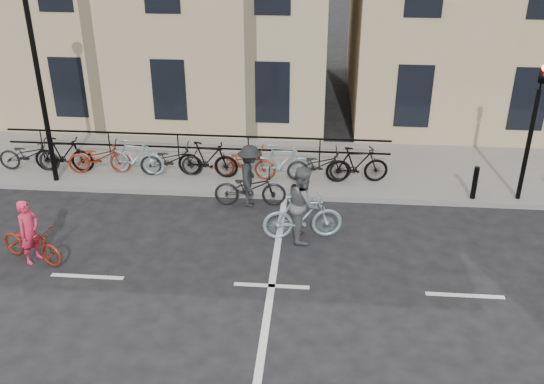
# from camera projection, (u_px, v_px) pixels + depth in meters

# --- Properties ---
(ground) EXTENTS (120.00, 120.00, 0.00)m
(ground) POSITION_uv_depth(u_px,v_px,m) (272.00, 286.00, 12.77)
(ground) COLOR black
(ground) RESTS_ON ground
(sidewalk) EXTENTS (46.00, 4.00, 0.15)m
(sidewalk) POSITION_uv_depth(u_px,v_px,m) (158.00, 163.00, 18.40)
(sidewalk) COLOR slate
(sidewalk) RESTS_ON ground
(traffic_light) EXTENTS (0.18, 0.30, 3.90)m
(traffic_light) POSITION_uv_depth(u_px,v_px,m) (534.00, 116.00, 15.08)
(traffic_light) COLOR black
(traffic_light) RESTS_ON sidewalk
(lamp_post) EXTENTS (0.36, 0.36, 5.28)m
(lamp_post) POSITION_uv_depth(u_px,v_px,m) (36.00, 63.00, 15.65)
(lamp_post) COLOR black
(lamp_post) RESTS_ON sidewalk
(bollard_east) EXTENTS (0.14, 0.14, 0.90)m
(bollard_east) POSITION_uv_depth(u_px,v_px,m) (475.00, 183.00, 15.91)
(bollard_east) COLOR black
(bollard_east) RESTS_ON sidewalk
(parked_bikes) EXTENTS (11.45, 1.23, 1.05)m
(parked_bikes) POSITION_uv_depth(u_px,v_px,m) (188.00, 159.00, 17.20)
(parked_bikes) COLOR black
(parked_bikes) RESTS_ON sidewalk
(cyclist_pink) EXTENTS (1.78, 1.13, 1.49)m
(cyclist_pink) POSITION_uv_depth(u_px,v_px,m) (31.00, 240.00, 13.43)
(cyclist_pink) COLOR maroon
(cyclist_pink) RESTS_ON ground
(cyclist_grey) EXTENTS (1.97, 1.01, 1.85)m
(cyclist_grey) POSITION_uv_depth(u_px,v_px,m) (303.00, 210.00, 14.23)
(cyclist_grey) COLOR #81A3AA
(cyclist_grey) RESTS_ON ground
(cyclist_dark) EXTENTS (1.93, 1.12, 1.68)m
(cyclist_dark) POSITION_uv_depth(u_px,v_px,m) (250.00, 182.00, 15.80)
(cyclist_dark) COLOR black
(cyclist_dark) RESTS_ON ground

